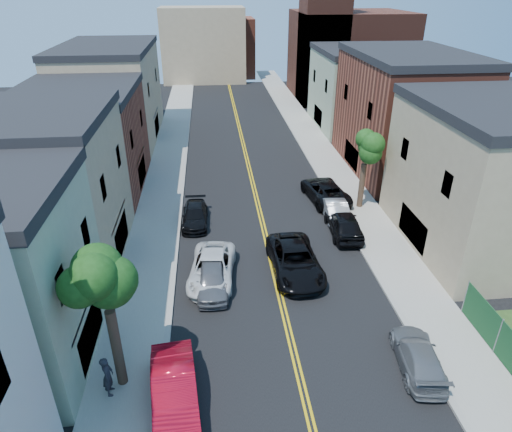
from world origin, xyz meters
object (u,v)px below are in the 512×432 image
object	(u,v)px
black_car_right	(344,223)
black_suv_lane	(295,261)
white_pickup	(212,268)
red_sedan	(174,391)
dark_car_right_far	(325,190)
silver_car_right	(334,207)
grey_car_left	(212,279)
pedestrian_left	(108,376)
black_car_left	(195,216)
grey_car_right	(418,356)

from	to	relation	value
black_car_right	black_suv_lane	size ratio (longest dim) A/B	0.82
black_suv_lane	black_car_right	bearing A→B (deg)	43.37
white_pickup	red_sedan	bearing A→B (deg)	-93.90
red_sedan	black_suv_lane	distance (m)	11.39
dark_car_right_far	black_suv_lane	size ratio (longest dim) A/B	0.97
silver_car_right	grey_car_left	bearing A→B (deg)	43.65
red_sedan	black_suv_lane	bearing A→B (deg)	47.55
dark_car_right_far	black_suv_lane	distance (m)	10.86
white_pickup	dark_car_right_far	distance (m)	13.79
black_car_right	silver_car_right	world-z (taller)	black_car_right
red_sedan	white_pickup	distance (m)	9.15
black_car_right	black_suv_lane	bearing A→B (deg)	47.88
white_pickup	pedestrian_left	size ratio (longest dim) A/B	2.83
grey_car_left	pedestrian_left	world-z (taller)	pedestrian_left
white_pickup	black_car_right	size ratio (longest dim) A/B	1.10
white_pickup	black_car_left	distance (m)	7.24
dark_car_right_far	pedestrian_left	world-z (taller)	pedestrian_left
red_sedan	dark_car_right_far	size ratio (longest dim) A/B	0.89
pedestrian_left	red_sedan	bearing A→B (deg)	-111.72
red_sedan	silver_car_right	world-z (taller)	red_sedan
black_car_right	pedestrian_left	world-z (taller)	pedestrian_left
white_pickup	black_suv_lane	world-z (taller)	black_suv_lane
grey_car_left	grey_car_right	distance (m)	11.58
grey_car_right	silver_car_right	world-z (taller)	silver_car_right
grey_car_left	pedestrian_left	size ratio (longest dim) A/B	2.25
white_pickup	dark_car_right_far	xyz separation A→B (m)	(9.30, 10.19, 0.05)
red_sedan	grey_car_left	size ratio (longest dim) A/B	1.19
grey_car_left	black_suv_lane	distance (m)	5.19
dark_car_right_far	pedestrian_left	size ratio (longest dim) A/B	3.01
silver_car_right	dark_car_right_far	distance (m)	2.98
black_car_left	black_suv_lane	xyz separation A→B (m)	(6.17, -6.95, 0.19)
red_sedan	grey_car_left	distance (m)	8.12
dark_car_right_far	grey_car_right	bearing A→B (deg)	82.61
black_car_left	dark_car_right_far	world-z (taller)	dark_car_right_far
black_car_left	red_sedan	bearing A→B (deg)	-90.92
silver_car_right	dark_car_right_far	bearing A→B (deg)	-87.96
grey_car_left	grey_car_right	world-z (taller)	grey_car_left
white_pickup	grey_car_left	bearing A→B (deg)	-83.19
grey_car_right	red_sedan	bearing A→B (deg)	13.03
red_sedan	black_car_right	bearing A→B (deg)	44.67
pedestrian_left	white_pickup	bearing A→B (deg)	-33.83
silver_car_right	pedestrian_left	xyz separation A→B (m)	(-13.82, -15.34, 0.38)
red_sedan	black_car_right	size ratio (longest dim) A/B	1.04
black_car_left	grey_car_right	xyz separation A→B (m)	(10.43, -15.10, -0.01)
grey_car_right	black_car_right	distance (m)	12.48
red_sedan	black_car_left	bearing A→B (deg)	81.79
black_suv_lane	silver_car_right	bearing A→B (deg)	56.62
dark_car_right_far	black_suv_lane	world-z (taller)	black_suv_lane
black_suv_lane	pedestrian_left	size ratio (longest dim) A/B	3.12
black_suv_lane	pedestrian_left	bearing A→B (deg)	-141.03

